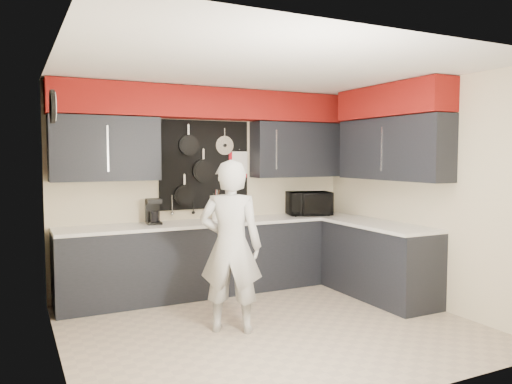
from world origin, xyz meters
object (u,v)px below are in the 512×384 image
knife_block (232,211)px  person (231,246)px  microwave (309,203)px  utensil_crock (217,213)px  coffee_maker (153,211)px

knife_block → person: 1.52m
person → microwave: bearing=-110.6°
microwave → person: 2.28m
microwave → utensil_crock: size_ratio=3.26×
knife_block → utensil_crock: bearing=164.7°
utensil_crock → person: 1.51m
coffee_maker → person: bearing=-69.8°
utensil_crock → coffee_maker: 0.83m
microwave → coffee_maker: size_ratio=1.90×
microwave → person: size_ratio=0.34×
coffee_maker → utensil_crock: bearing=4.4°
microwave → knife_block: (-1.17, -0.01, -0.05)m
microwave → coffee_maker: 2.18m
knife_block → coffee_maker: (-1.01, 0.07, 0.05)m
coffee_maker → person: 1.52m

